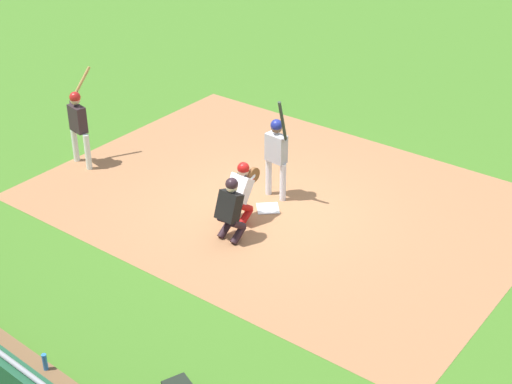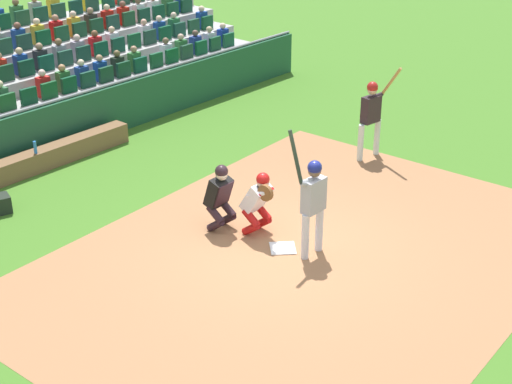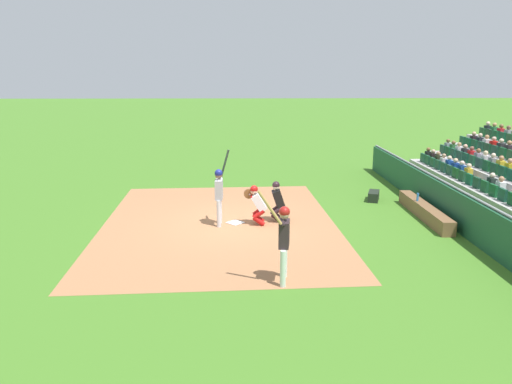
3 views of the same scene
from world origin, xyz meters
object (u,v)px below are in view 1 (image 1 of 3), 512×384
at_px(batter_at_plate, 276,150).
at_px(on_deck_batter, 78,120).
at_px(catcher_crouching, 241,189).
at_px(water_bottle_on_bench, 45,362).
at_px(home_plate_marker, 268,208).
at_px(home_plate_umpire, 231,207).
at_px(dugout_bench, 24,370).

height_order(batter_at_plate, on_deck_batter, batter_at_plate).
distance_m(catcher_crouching, water_bottle_on_bench, 5.45).
relative_size(home_plate_marker, catcher_crouching, 0.35).
relative_size(home_plate_umpire, dugout_bench, 0.33).
bearing_deg(water_bottle_on_bench, dugout_bench, -168.54).
xyz_separation_m(catcher_crouching, on_deck_batter, (-4.30, -0.46, 0.39)).
distance_m(batter_at_plate, dugout_bench, 6.68).
xyz_separation_m(catcher_crouching, dugout_bench, (0.56, -5.44, -0.48)).
distance_m(home_plate_marker, batter_at_plate, 1.19).
relative_size(catcher_crouching, dugout_bench, 0.32).
relative_size(home_plate_umpire, on_deck_batter, 0.61).
xyz_separation_m(batter_at_plate, catcher_crouching, (0.04, -1.15, -0.39)).
bearing_deg(home_plate_marker, catcher_crouching, -101.31).
relative_size(home_plate_marker, batter_at_plate, 0.19).
height_order(home_plate_marker, batter_at_plate, batter_at_plate).
height_order(catcher_crouching, home_plate_umpire, home_plate_umpire).
height_order(home_plate_umpire, dugout_bench, home_plate_umpire).
xyz_separation_m(home_plate_marker, dugout_bench, (0.42, -6.11, 0.20)).
height_order(home_plate_umpire, water_bottle_on_bench, home_plate_umpire).
bearing_deg(catcher_crouching, batter_at_plate, 92.20).
bearing_deg(on_deck_batter, catcher_crouching, 6.09).
relative_size(home_plate_marker, water_bottle_on_bench, 1.65).
bearing_deg(home_plate_marker, home_plate_umpire, -82.54).
bearing_deg(batter_at_plate, home_plate_marker, -69.60).
height_order(home_plate_marker, catcher_crouching, catcher_crouching).
relative_size(catcher_crouching, on_deck_batter, 0.58).
relative_size(home_plate_marker, dugout_bench, 0.11).
height_order(batter_at_plate, water_bottle_on_bench, batter_at_plate).
height_order(catcher_crouching, on_deck_batter, on_deck_batter).
bearing_deg(dugout_bench, home_plate_marker, 93.97).
distance_m(batter_at_plate, catcher_crouching, 1.22).
height_order(home_plate_marker, on_deck_batter, on_deck_batter).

